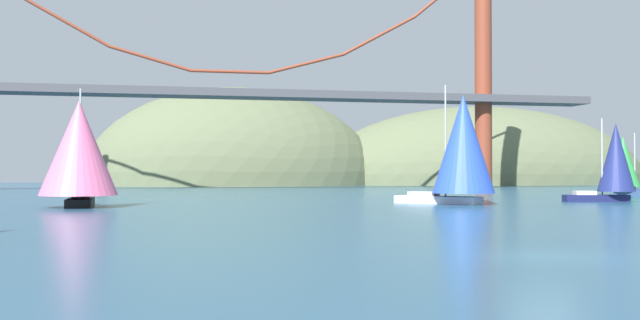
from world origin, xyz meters
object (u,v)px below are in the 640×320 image
object	(u,v)px
sailboat_blue_spinnaker	(462,146)
sailboat_pink_spinnaker	(79,150)
sailboat_navy_sail	(614,161)
sailboat_green_sail	(625,164)

from	to	relation	value
sailboat_blue_spinnaker	sailboat_pink_spinnaker	bearing A→B (deg)	177.84
sailboat_navy_sail	sailboat_green_sail	distance (m)	17.99
sailboat_pink_spinnaker	sailboat_green_sail	xyz separation A→B (m)	(57.31, 15.05, -0.79)
sailboat_pink_spinnaker	sailboat_blue_spinnaker	distance (m)	30.82
sailboat_blue_spinnaker	sailboat_navy_sail	size ratio (longest dim) A/B	1.33
sailboat_pink_spinnaker	sailboat_green_sail	size ratio (longest dim) A/B	1.34
sailboat_green_sail	sailboat_blue_spinnaker	bearing A→B (deg)	-148.56
sailboat_blue_spinnaker	sailboat_navy_sail	world-z (taller)	sailboat_blue_spinnaker
sailboat_navy_sail	sailboat_green_sail	xyz separation A→B (m)	(10.93, 14.30, -0.16)
sailboat_navy_sail	sailboat_pink_spinnaker	bearing A→B (deg)	-179.07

